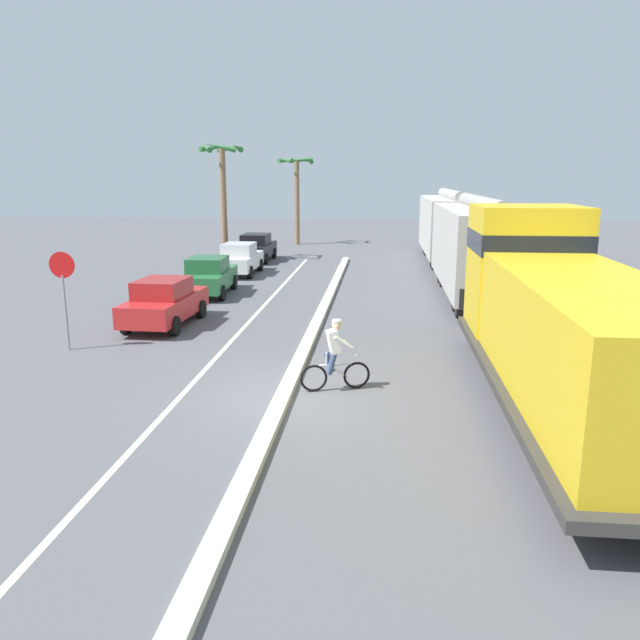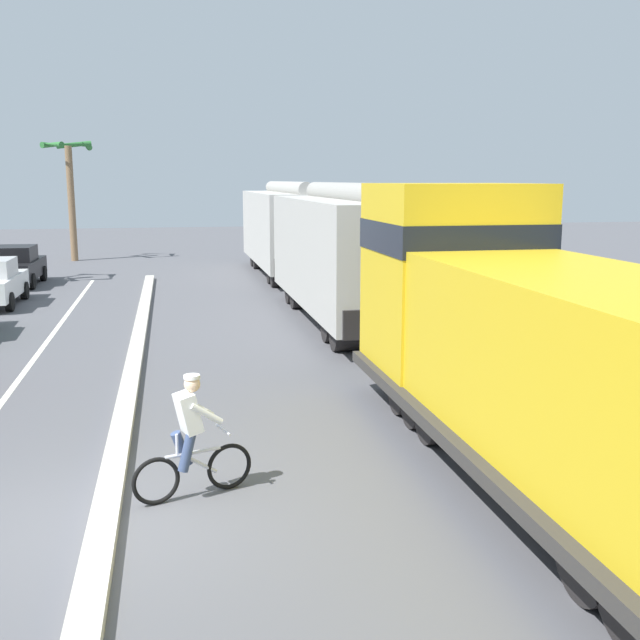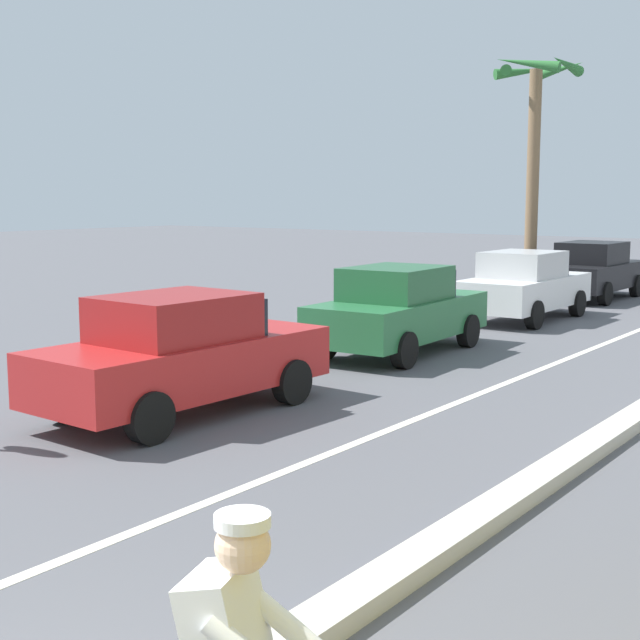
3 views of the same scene
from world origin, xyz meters
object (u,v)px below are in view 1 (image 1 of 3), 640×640
object	(u,v)px
hopper_car_lead	(478,248)
parked_car_green	(209,276)
locomotive	(557,323)
parked_car_white	(239,259)
palm_tree_far	(223,176)
hopper_car_middle	(449,226)
palm_tree_near	(297,180)
stop_sign	(63,282)
cyclist	(335,357)
parked_car_black	(256,247)
parked_car_red	(164,302)

from	to	relation	value
hopper_car_lead	parked_car_green	distance (m)	11.33
locomotive	parked_car_green	size ratio (longest dim) A/B	2.72
parked_car_white	palm_tree_far	bearing A→B (deg)	111.78
hopper_car_middle	parked_car_white	xyz separation A→B (m)	(-11.19, -6.36, -1.26)
hopper_car_lead	parked_car_green	world-z (taller)	hopper_car_lead
palm_tree_near	stop_sign	bearing A→B (deg)	-95.54
parked_car_green	palm_tree_near	distance (m)	20.54
stop_sign	palm_tree_near	distance (m)	29.28
cyclist	stop_sign	bearing A→B (deg)	161.03
cyclist	palm_tree_far	world-z (taller)	palm_tree_far
parked_car_black	parked_car_red	bearing A→B (deg)	-89.44
hopper_car_lead	parked_car_white	world-z (taller)	hopper_car_lead
parked_car_green	palm_tree_far	world-z (taller)	palm_tree_far
parked_car_green	palm_tree_far	distance (m)	11.67
cyclist	parked_car_red	bearing A→B (deg)	136.36
parked_car_black	stop_sign	world-z (taller)	stop_sign
palm_tree_near	parked_car_black	bearing A→B (deg)	-97.10
locomotive	hopper_car_middle	xyz separation A→B (m)	(0.00, 23.76, 0.28)
parked_car_red	stop_sign	distance (m)	3.85
stop_sign	hopper_car_middle	bearing A→B (deg)	58.05
palm_tree_near	palm_tree_far	xyz separation A→B (m)	(-3.07, -9.43, 0.33)
hopper_car_lead	parked_car_red	distance (m)	12.78
locomotive	parked_car_green	world-z (taller)	locomotive
stop_sign	cyclist	bearing A→B (deg)	-18.97
cyclist	palm_tree_near	size ratio (longest dim) A/B	0.27
hopper_car_middle	palm_tree_far	bearing A→B (deg)	-174.68
parked_car_red	parked_car_white	distance (m)	11.29
parked_car_white	palm_tree_near	distance (m)	15.09
hopper_car_lead	cyclist	world-z (taller)	hopper_car_lead
parked_car_green	palm_tree_far	size ratio (longest dim) A/B	0.62
palm_tree_far	parked_car_red	bearing A→B (deg)	-82.87
hopper_car_middle	palm_tree_near	distance (m)	13.32
hopper_car_middle	parked_car_red	world-z (taller)	hopper_car_middle
hopper_car_lead	parked_car_red	size ratio (longest dim) A/B	2.49
parked_car_green	stop_sign	xyz separation A→B (m)	(-1.74, -8.87, 1.21)
hopper_car_middle	palm_tree_far	distance (m)	13.61
parked_car_red	parked_car_green	size ratio (longest dim) A/B	1.00
hopper_car_lead	locomotive	bearing A→B (deg)	-90.00
hopper_car_middle	stop_sign	distance (m)	24.55
locomotive	parked_car_red	xyz separation A→B (m)	(-11.19, 6.10, -0.98)
stop_sign	locomotive	bearing A→B (deg)	-12.69
parked_car_white	palm_tree_near	size ratio (longest dim) A/B	0.67
cyclist	parked_car_white	bearing A→B (deg)	109.88
hopper_car_middle	stop_sign	world-z (taller)	hopper_car_middle
locomotive	parked_car_white	bearing A→B (deg)	122.76
palm_tree_far	parked_car_green	bearing A→B (deg)	-79.47
locomotive	stop_sign	size ratio (longest dim) A/B	4.03
parked_car_black	palm_tree_far	size ratio (longest dim) A/B	0.61
hopper_car_middle	palm_tree_near	size ratio (longest dim) A/B	1.68
hopper_car_lead	palm_tree_far	xyz separation A→B (m)	(-13.24, 10.37, 2.89)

